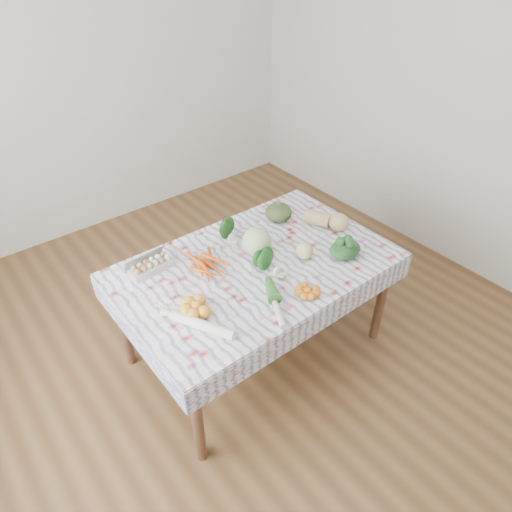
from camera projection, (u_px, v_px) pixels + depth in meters
ground at (256, 348)px, 3.23m from camera, size 4.50×4.50×0.00m
wall_back at (88, 73)px, 3.79m from camera, size 4.00×0.04×2.80m
dining_table at (256, 274)px, 2.82m from camera, size 1.60×1.00×0.75m
tablecloth at (256, 264)px, 2.78m from camera, size 1.66×1.06×0.01m
egg_carton at (151, 267)px, 2.69m from camera, size 0.27×0.13×0.07m
carrot_bunch at (209, 266)px, 2.72m from camera, size 0.27×0.24×0.05m
kale_bunch at (227, 231)px, 2.94m from camera, size 0.15×0.14×0.12m
kabocha_squash at (278, 212)px, 3.13m from camera, size 0.24×0.24×0.12m
cabbage at (257, 242)px, 2.80m from camera, size 0.23×0.23×0.18m
butternut_squash at (328, 219)px, 3.06m from camera, size 0.25×0.31×0.13m
orange_cluster at (197, 307)px, 2.41m from camera, size 0.29×0.29×0.08m
broccoli at (270, 266)px, 2.67m from camera, size 0.17×0.17×0.10m
mandarin_cluster at (308, 290)px, 2.54m from camera, size 0.22×0.22×0.05m
grapefruit at (304, 251)px, 2.79m from camera, size 0.13×0.13×0.11m
spinach_bag at (345, 249)px, 2.81m from camera, size 0.24×0.20×0.09m
daikon at (202, 325)px, 2.32m from camera, size 0.22×0.37×0.05m
leek at (275, 303)px, 2.46m from camera, size 0.19×0.33×0.04m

